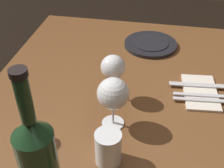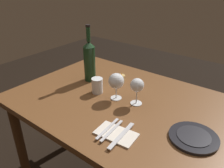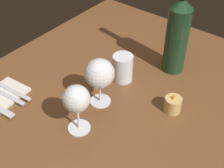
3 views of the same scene
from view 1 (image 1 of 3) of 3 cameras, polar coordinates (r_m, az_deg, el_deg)
name	(u,v)px [view 1 (image 1 of 3)]	position (r m, az deg, el deg)	size (l,w,h in m)	color
dining_table	(114,132)	(1.00, 0.39, -9.11)	(1.30, 0.90, 0.74)	brown
wine_glass_left	(113,68)	(0.93, 0.17, 2.99)	(0.08, 0.08, 0.16)	white
wine_glass_right	(113,94)	(0.83, 0.20, -1.94)	(0.09, 0.09, 0.16)	white
wine_bottle	(40,168)	(0.63, -13.54, -15.14)	(0.08, 0.08, 0.38)	#19381E
water_tumbler	(108,149)	(0.78, -0.72, -12.25)	(0.07, 0.07, 0.09)	white
votive_candle	(35,135)	(0.86, -14.34, -9.32)	(0.05, 0.05, 0.07)	#DBB266
dinner_plate	(151,44)	(1.28, 7.32, 7.52)	(0.22, 0.22, 0.02)	black
folded_napkin	(200,92)	(1.05, 16.39, -1.48)	(0.20, 0.13, 0.01)	silver
fork_inner	(201,95)	(1.03, 16.52, -2.05)	(0.03, 0.18, 0.00)	silver
fork_outer	(201,100)	(1.01, 16.59, -2.93)	(0.03, 0.18, 0.00)	silver
table_knife	(200,85)	(1.07, 16.38, -0.23)	(0.04, 0.21, 0.00)	silver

